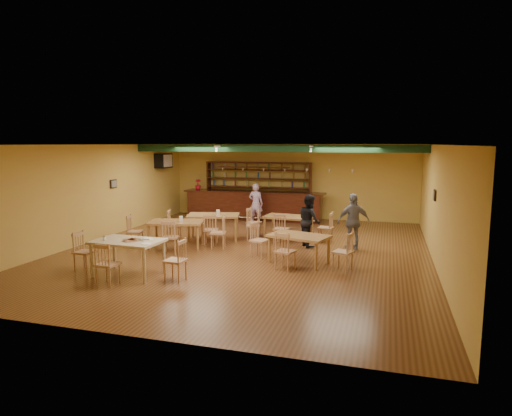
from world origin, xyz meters
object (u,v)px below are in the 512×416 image
(dining_table_b, at_px, (288,228))
(patron_bar, at_px, (256,203))
(dining_table_c, at_px, (176,234))
(dining_table_a, at_px, (214,227))
(dining_table_d, at_px, (299,249))
(patron_right_a, at_px, (309,220))
(bar_counter, at_px, (254,205))
(near_table, at_px, (128,258))

(dining_table_b, relative_size, patron_bar, 0.98)
(dining_table_c, bearing_deg, dining_table_a, 51.94)
(dining_table_d, xyz_separation_m, patron_right_a, (-0.08, 1.98, 0.41))
(bar_counter, bearing_deg, patron_right_a, -54.14)
(dining_table_a, xyz_separation_m, dining_table_b, (2.28, 0.71, -0.03))
(dining_table_a, bearing_deg, dining_table_c, -130.36)
(dining_table_d, relative_size, patron_bar, 0.97)
(dining_table_c, xyz_separation_m, patron_right_a, (3.71, 1.26, 0.39))
(patron_bar, height_order, patron_right_a, patron_right_a)
(bar_counter, xyz_separation_m, dining_table_c, (-0.75, -5.35, -0.17))
(bar_counter, relative_size, dining_table_d, 3.87)
(near_table, relative_size, patron_right_a, 1.00)
(dining_table_c, xyz_separation_m, dining_table_d, (3.79, -0.72, -0.02))
(patron_bar, bearing_deg, dining_table_a, 83.95)
(dining_table_a, relative_size, dining_table_c, 1.03)
(dining_table_a, relative_size, patron_bar, 1.05)
(dining_table_c, xyz_separation_m, near_table, (0.21, -2.87, 0.02))
(dining_table_c, height_order, dining_table_d, dining_table_c)
(dining_table_b, height_order, dining_table_c, dining_table_c)
(dining_table_b, xyz_separation_m, dining_table_d, (0.88, -2.78, -0.01))
(dining_table_d, xyz_separation_m, patron_bar, (-2.70, 5.25, 0.39))
(dining_table_c, bearing_deg, patron_right_a, 5.74)
(dining_table_c, distance_m, patron_right_a, 3.93)
(dining_table_c, height_order, near_table, near_table)
(dining_table_a, bearing_deg, patron_right_a, -16.97)
(bar_counter, bearing_deg, dining_table_c, -97.97)
(dining_table_a, distance_m, near_table, 4.24)
(dining_table_a, relative_size, dining_table_d, 1.09)
(bar_counter, distance_m, near_table, 8.25)
(patron_right_a, bearing_deg, bar_counter, 5.77)
(bar_counter, relative_size, dining_table_b, 3.81)
(dining_table_b, bearing_deg, dining_table_d, -66.50)
(bar_counter, relative_size, patron_bar, 3.74)
(dining_table_c, bearing_deg, dining_table_b, 22.28)
(dining_table_d, bearing_deg, patron_bar, 133.80)
(near_table, distance_m, patron_bar, 7.46)
(bar_counter, bearing_deg, dining_table_d, -63.44)
(dining_table_a, height_order, patron_right_a, patron_right_a)
(dining_table_b, bearing_deg, near_table, -112.71)
(dining_table_b, xyz_separation_m, near_table, (-2.70, -4.93, 0.04))
(patron_right_a, bearing_deg, dining_table_c, 78.67)
(dining_table_d, distance_m, near_table, 4.18)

